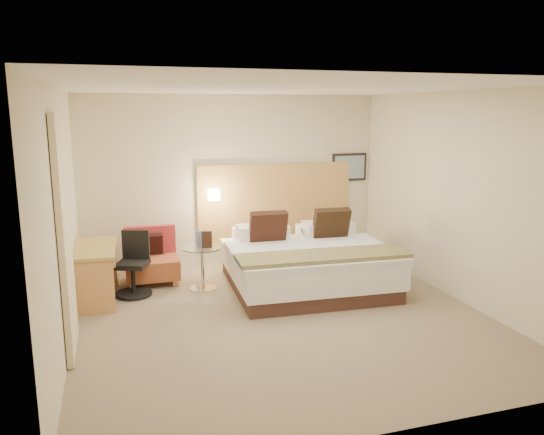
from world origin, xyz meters
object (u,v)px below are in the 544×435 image
object	(u,v)px
bed	(306,263)
lounge_chair	(152,261)
desk_chair	(134,269)
side_table	(203,266)
desk	(97,258)

from	to	relation	value
bed	lounge_chair	world-z (taller)	bed
lounge_chair	desk_chair	xyz separation A→B (m)	(-0.27, -0.50, 0.04)
lounge_chair	side_table	xyz separation A→B (m)	(0.65, -0.55, 0.02)
side_table	desk_chair	distance (m)	0.92
lounge_chair	desk	bearing A→B (deg)	-142.03
desk	desk_chair	size ratio (longest dim) A/B	1.38
bed	desk	xyz separation A→B (m)	(-2.79, 0.28, 0.22)
lounge_chair	desk_chair	world-z (taller)	desk_chair
bed	desk_chair	xyz separation A→B (m)	(-2.33, 0.35, 0.01)
side_table	desk	bearing A→B (deg)	-179.38
desk	desk_chair	xyz separation A→B (m)	(0.45, 0.07, -0.21)
lounge_chair	side_table	size ratio (longest dim) A/B	1.21
side_table	desk_chair	size ratio (longest dim) A/B	0.76
lounge_chair	desk	distance (m)	0.96
side_table	bed	bearing A→B (deg)	-11.95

